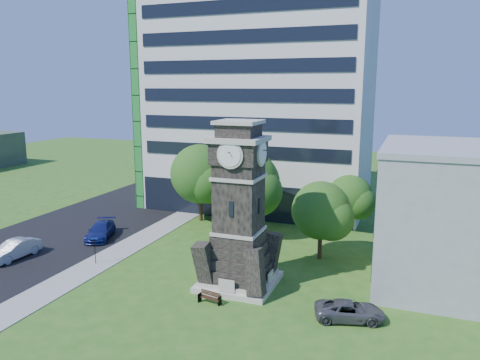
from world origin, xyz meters
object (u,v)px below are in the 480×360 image
at_px(car_east_lot, 350,311).
at_px(park_bench, 210,297).
at_px(clock_tower, 239,216).
at_px(car_street_north, 101,231).
at_px(street_sign, 95,247).
at_px(car_street_mid, 14,250).

distance_m(car_east_lot, park_bench, 9.29).
relative_size(clock_tower, park_bench, 7.66).
relative_size(car_street_north, park_bench, 3.21).
relative_size(car_street_north, car_east_lot, 1.16).
bearing_deg(street_sign, park_bench, -37.36).
bearing_deg(park_bench, car_street_mid, -174.15).
relative_size(car_east_lot, park_bench, 2.76).
bearing_deg(car_street_mid, park_bench, -2.32).
bearing_deg(car_east_lot, car_street_mid, 73.03).
xyz_separation_m(car_east_lot, street_sign, (-21.08, 2.14, 0.86)).
bearing_deg(street_sign, clock_tower, -20.47).
bearing_deg(car_street_mid, clock_tower, 8.15).
height_order(car_street_mid, car_street_north, car_street_mid).
distance_m(car_street_north, street_sign, 6.99).
relative_size(car_street_mid, car_street_north, 0.92).
distance_m(car_street_north, park_bench, 18.06).
distance_m(car_street_mid, car_street_north, 7.95).
bearing_deg(car_east_lot, clock_tower, 57.70).
xyz_separation_m(car_street_mid, car_east_lot, (28.45, -0.82, -0.16)).
distance_m(clock_tower, street_sign, 13.18).
xyz_separation_m(clock_tower, car_street_north, (-16.45, 5.35, -4.54)).
distance_m(car_east_lot, street_sign, 21.20).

